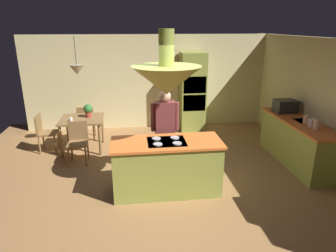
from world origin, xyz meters
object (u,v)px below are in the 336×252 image
Objects in this scene: potted_plant_on_table at (88,110)px; dining_table at (82,123)px; person_at_island at (165,128)px; canister_flour at (317,124)px; chair_facing_island at (78,139)px; canister_sugar at (311,123)px; kitchen_island at (167,166)px; chair_at_corner at (44,131)px; microwave_on_counter at (285,106)px; canister_tea at (306,119)px; chair_by_back_wall at (86,120)px; cup_on_table at (71,120)px; oven_tower at (192,92)px.

dining_table is at bearing -150.62° from potted_plant_on_table.
person_at_island is 8.13× the size of canister_flour.
dining_table is 0.69m from chair_facing_island.
canister_flour is 1.30× the size of canister_sugar.
person_at_island is (1.75, -1.44, 0.30)m from dining_table.
person_at_island reaches higher than kitchen_island.
person_at_island is 1.91× the size of chair_at_corner.
microwave_on_counter reaches higher than chair_facing_island.
canister_tea is (4.54, -1.48, 0.37)m from dining_table.
chair_by_back_wall is (0.00, 1.34, 0.00)m from chair_facing_island.
chair_at_corner is 5.67m from canister_sugar.
cup_on_table is 4.90m from canister_tea.
canister_sugar is (4.54, -1.66, 0.36)m from dining_table.
canister_flour is at bearing 151.04° from chair_by_back_wall.
microwave_on_counter is (4.54, -0.65, 0.42)m from dining_table.
canister_sugar is 1.02m from microwave_on_counter.
chair_by_back_wall is 1.89× the size of microwave_on_counter.
cup_on_table is at bearing 135.23° from kitchen_island.
canister_sugar is at bearing 8.75° from kitchen_island.
chair_facing_island is at bearing -128.06° from chair_at_corner.
oven_tower is 7.02× the size of potted_plant_on_table.
person_at_island is 1.96m from chair_facing_island.
canister_sugar reaches higher than chair_at_corner.
person_at_island is at bearing -118.89° from chair_at_corner.
potted_plant_on_table is at bearing 160.35° from canister_tea.
canister_flour is at bearing -23.70° from potted_plant_on_table.
kitchen_island is at bearing -174.83° from canister_flour.
chair_by_back_wall is at bearing 152.81° from canister_sugar.
oven_tower is at bearing 134.16° from microwave_on_counter.
potted_plant_on_table is 3.33× the size of cup_on_table.
kitchen_island reaches higher than dining_table.
chair_by_back_wall is 2.90× the size of potted_plant_on_table.
chair_by_back_wall is (0.00, 0.67, -0.15)m from dining_table.
chair_facing_island is at bearing 156.30° from person_at_island.
chair_at_corner is (-0.85, 0.67, 0.00)m from chair_facing_island.
person_at_island is at bearing -32.00° from cup_on_table.
kitchen_island is 2.91m from canister_flour.
chair_at_corner is at bearing 141.94° from chair_facing_island.
canister_tea is (4.39, -1.57, 0.09)m from potted_plant_on_table.
person_at_island is at bearing 179.07° from canister_tea.
kitchen_island reaches higher than chair_facing_island.
kitchen_island is 11.87× the size of canister_sugar.
potted_plant_on_table is at bearing -85.20° from chair_at_corner.
cup_on_table is at bearing 163.08° from canister_sugar.
canister_flour reaches higher than chair_at_corner.
kitchen_island is at bearing -152.93° from microwave_on_counter.
oven_tower is 4.58× the size of microwave_on_counter.
kitchen_island is at bearing -44.77° from cup_on_table.
person_at_island is at bearing 175.38° from canister_sugar.
kitchen_island is 3.31m from chair_at_corner.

